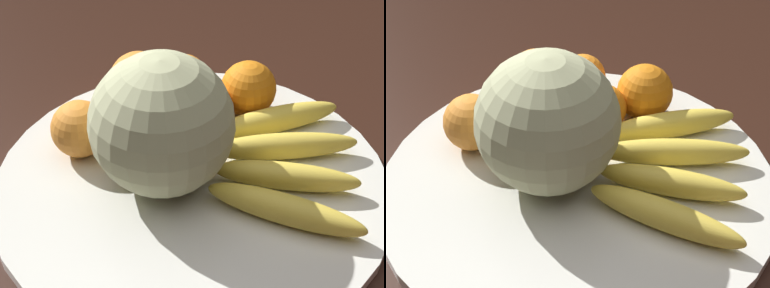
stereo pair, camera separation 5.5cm
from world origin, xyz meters
TOP-DOWN VIEW (x-y plane):
  - kitchen_table at (0.00, 0.00)m, footprint 1.31×1.05m
  - fruit_bowl at (-0.03, -0.05)m, footprint 0.46×0.46m
  - melon at (-0.05, -0.02)m, footprint 0.16×0.16m
  - banana_bunch at (0.02, -0.14)m, footprint 0.23×0.22m
  - orange_front_left at (0.08, 0.07)m, footprint 0.08×0.08m
  - orange_front_right at (0.12, -0.07)m, footprint 0.07×0.07m
  - orange_mid_center at (-0.04, 0.09)m, footprint 0.07×0.07m
  - orange_back_left at (0.07, -0.03)m, footprint 0.06×0.06m
  - orange_back_right at (0.12, 0.02)m, footprint 0.06×0.06m
  - produce_tag at (0.06, 0.04)m, footprint 0.09×0.06m

SIDE VIEW (x-z plane):
  - kitchen_table at x=0.00m, z-range 0.26..0.97m
  - fruit_bowl at x=-0.03m, z-range 0.70..0.72m
  - produce_tag at x=0.06m, z-range 0.72..0.72m
  - banana_bunch at x=0.02m, z-range 0.72..0.75m
  - orange_back_right at x=0.12m, z-range 0.72..0.78m
  - orange_back_left at x=0.07m, z-range 0.72..0.78m
  - orange_mid_center at x=-0.04m, z-range 0.72..0.79m
  - orange_front_right at x=0.12m, z-range 0.72..0.79m
  - orange_front_left at x=0.08m, z-range 0.72..0.79m
  - melon at x=-0.05m, z-range 0.72..0.88m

